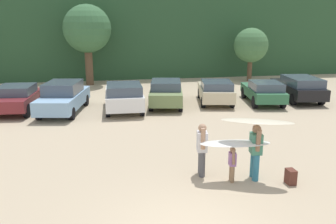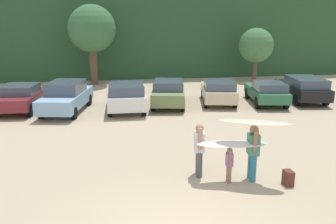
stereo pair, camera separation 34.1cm
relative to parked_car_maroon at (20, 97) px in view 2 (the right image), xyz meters
The scene contains 16 objects.
hillside_ridge 17.38m from the parked_car_maroon, 68.87° to the left, with size 108.00×12.00×7.51m, color #284C2D.
tree_far_right 9.48m from the parked_car_maroon, 65.49° to the left, with size 3.57×3.57×6.03m.
tree_far_left 18.37m from the parked_car_maroon, 24.71° to the left, with size 2.77×2.77×4.28m.
parked_car_maroon is the anchor object (origin of this frame).
parked_car_sky_blue 2.56m from the parked_car_maroon, 13.00° to the right, with size 2.66×5.02×1.64m.
parked_car_white 5.75m from the parked_car_maroon, ahead, with size 2.07×4.15×1.55m.
parked_car_olive_green 8.14m from the parked_car_maroon, ahead, with size 2.57×4.54×1.48m.
parked_car_champagne 11.17m from the parked_car_maroon, ahead, with size 2.59×4.29×1.39m.
parked_car_forest_green 13.93m from the parked_car_maroon, ahead, with size 2.46×4.43×1.37m.
parked_car_black 16.46m from the parked_car_maroon, ahead, with size 2.50×4.94×1.50m.
person_adult 13.77m from the parked_car_maroon, 49.26° to the right, with size 0.38×0.70×1.72m.
person_child 13.34m from the parked_car_maroon, 51.85° to the right, with size 0.24×0.50×1.08m.
person_companion 12.37m from the parked_car_maroon, 52.84° to the right, with size 0.37×0.70×1.67m.
surfboard_cream 13.86m from the parked_car_maroon, 49.69° to the right, with size 2.19×1.38×0.07m.
surfboard_white 13.35m from the parked_car_maroon, 51.39° to the right, with size 2.20×0.88×0.11m.
backpack_dropped 14.80m from the parked_car_maroon, 47.97° to the right, with size 0.24×0.34×0.45m.
Camera 2 is at (-1.38, -7.14, 4.68)m, focal length 38.28 mm.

